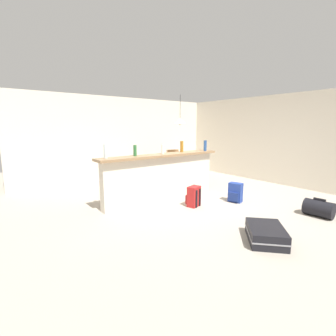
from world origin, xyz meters
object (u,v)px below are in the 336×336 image
Objects in this scene: suitcase_flat_black at (266,234)px; dining_chair_far_side at (171,163)px; bottle_blue at (205,146)px; backpack_blue at (235,193)px; bottle_white at (163,149)px; pendant_lamp at (180,121)px; bottle_clear at (106,152)px; dining_chair_near_partition at (193,167)px; bottle_green at (135,150)px; duffel_bag_black at (319,208)px; bottle_amber at (182,146)px; backpack_red at (194,197)px; dining_table at (180,160)px.

dining_chair_far_side is at bearing 70.01° from suitcase_flat_black.
bottle_blue is 1.38m from backpack_blue.
bottle_white is 0.24× the size of pendant_lamp.
bottle_clear is 1.31m from bottle_white.
bottle_clear is 0.28× the size of dining_chair_near_partition.
bottle_green is at bearing -152.78° from pendant_lamp.
bottle_green is 1.10× the size of bottle_white.
bottle_green is 0.24× the size of dining_chair_far_side.
backpack_blue is (1.18, 1.45, 0.09)m from suitcase_flat_black.
dining_chair_far_side reaches higher than suitcase_flat_black.
bottle_green reaches higher than bottle_white.
dining_chair_far_side is 1.35m from pendant_lamp.
dining_chair_far_side is 1.11× the size of pendant_lamp.
bottle_amber is at bearing 111.57° from duffel_bag_black.
backpack_red is at bearing 81.94° from suitcase_flat_black.
bottle_amber is 0.51× the size of duffel_bag_black.
duffel_bag_black is at bearing -87.80° from dining_chair_far_side.
pendant_lamp is at bearing 83.06° from backpack_blue.
bottle_white is at bearing -142.14° from pendant_lamp.
suitcase_flat_black is at bearing -115.18° from dining_chair_near_partition.
bottle_clear is 2.51m from bottle_blue.
bottle_blue is (1.88, -0.14, 0.02)m from bottle_green.
dining_chair_far_side reaches higher than dining_table.
bottle_green reaches higher than dining_table.
bottle_blue is 0.31× the size of suitcase_flat_black.
pendant_lamp is (2.72, 1.07, 0.61)m from bottle_clear.
bottle_green is at bearing -152.92° from dining_table.
backpack_red reaches higher than duffel_bag_black.
bottle_blue is 0.51× the size of duffel_bag_black.
bottle_white is 1.24m from backpack_red.
dining_table is 2.27m from backpack_red.
dining_chair_near_partition is 1.86× the size of duffel_bag_black.
dining_table is 2.62× the size of backpack_red.
dining_chair_far_side reaches higher than backpack_red.
bottle_green is (0.63, -0.01, -0.02)m from bottle_clear.
bottle_amber is at bearing -148.71° from dining_chair_near_partition.
bottle_green is at bearing 148.12° from backpack_blue.
bottle_white is 2.25m from dining_chair_far_side.
duffel_bag_black is at bearing -1.21° from suitcase_flat_black.
bottle_white is at bearing 122.09° from duffel_bag_black.
bottle_blue is 0.28× the size of dining_chair_far_side.
dining_table is (2.73, 1.07, -0.52)m from bottle_clear.
bottle_clear is at bearing -150.78° from dining_chair_far_side.
dining_table is 1.31× the size of pendant_lamp.
duffel_bag_black is at bearing -71.78° from backpack_blue.
bottle_blue reaches higher than suitcase_flat_black.
backpack_blue is (-0.05, -0.99, -0.96)m from bottle_blue.
dining_chair_far_side is (0.89, 1.54, -0.65)m from bottle_amber.
suitcase_flat_black is 2.00× the size of backpack_red.
bottle_amber reaches higher than bottle_white.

